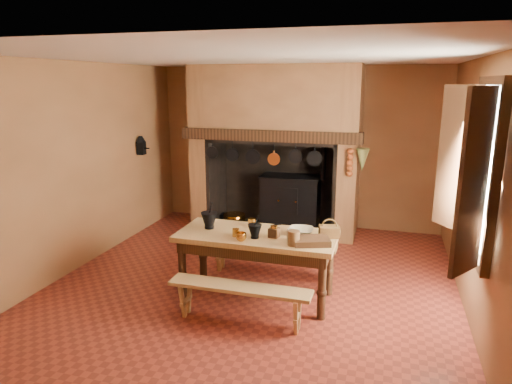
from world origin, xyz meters
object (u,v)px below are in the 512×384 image
(mixing_bowl, at_px, (301,231))
(coffee_grinder, at_px, (274,232))
(iron_range, at_px, (291,201))
(work_table, at_px, (257,244))
(wicker_basket, at_px, (329,231))
(bench_front, at_px, (240,295))

(mixing_bowl, bearing_deg, coffee_grinder, -145.39)
(iron_range, relative_size, work_table, 0.86)
(mixing_bowl, height_order, wicker_basket, wicker_basket)
(bench_front, height_order, coffee_grinder, coffee_grinder)
(coffee_grinder, distance_m, mixing_bowl, 0.34)
(work_table, bearing_deg, iron_range, 93.71)
(work_table, distance_m, mixing_bowl, 0.54)
(iron_range, xyz_separation_m, bench_front, (0.18, -3.41, -0.16))
(work_table, height_order, wicker_basket, wicker_basket)
(mixing_bowl, bearing_deg, bench_front, -122.87)
(coffee_grinder, xyz_separation_m, mixing_bowl, (0.28, 0.19, -0.03))
(iron_range, distance_m, wicker_basket, 2.85)
(iron_range, distance_m, mixing_bowl, 2.74)
(mixing_bowl, bearing_deg, work_table, -165.79)
(bench_front, height_order, mixing_bowl, mixing_bowl)
(bench_front, distance_m, wicker_basket, 1.25)
(wicker_basket, bearing_deg, work_table, 174.22)
(coffee_grinder, bearing_deg, bench_front, -104.14)
(iron_range, height_order, mixing_bowl, iron_range)
(iron_range, xyz_separation_m, coffee_grinder, (0.40, -2.82, 0.38))
(bench_front, bearing_deg, wicker_basket, 42.94)
(iron_range, bearing_deg, mixing_bowl, -75.54)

